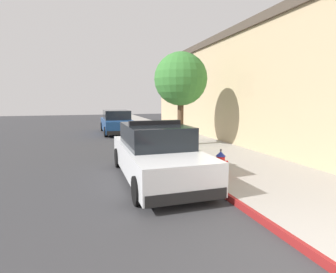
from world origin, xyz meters
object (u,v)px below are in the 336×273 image
at_px(police_cruiser, 156,153).
at_px(fire_hydrant, 221,164).
at_px(street_tree, 181,80).
at_px(parked_car_silver_ahead, 117,122).

xyz_separation_m(police_cruiser, fire_hydrant, (1.67, -0.76, -0.25)).
bearing_deg(police_cruiser, fire_hydrant, -24.63).
relative_size(police_cruiser, street_tree, 1.13).
relative_size(police_cruiser, fire_hydrant, 6.37).
xyz_separation_m(parked_car_silver_ahead, fire_hydrant, (1.49, -11.69, -0.24)).
distance_m(parked_car_silver_ahead, fire_hydrant, 11.79).
bearing_deg(fire_hydrant, police_cruiser, 155.37).
height_order(parked_car_silver_ahead, street_tree, street_tree).
distance_m(parked_car_silver_ahead, street_tree, 7.39).
bearing_deg(police_cruiser, parked_car_silver_ahead, 89.07).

